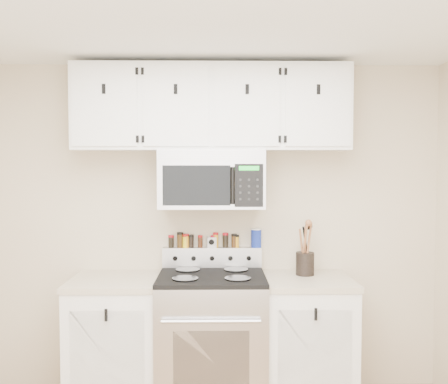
# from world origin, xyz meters

# --- Properties ---
(back_wall) EXTENTS (3.50, 0.01, 2.50)m
(back_wall) POSITION_xyz_m (0.00, 1.75, 1.25)
(back_wall) COLOR #C4B393
(back_wall) RESTS_ON floor
(range) EXTENTS (0.76, 0.65, 1.10)m
(range) POSITION_xyz_m (0.00, 1.43, 0.49)
(range) COLOR #B7B7BA
(range) RESTS_ON floor
(base_cabinet_left) EXTENTS (0.64, 0.62, 0.92)m
(base_cabinet_left) POSITION_xyz_m (-0.69, 1.45, 0.46)
(base_cabinet_left) COLOR white
(base_cabinet_left) RESTS_ON floor
(base_cabinet_right) EXTENTS (0.64, 0.62, 0.92)m
(base_cabinet_right) POSITION_xyz_m (0.69, 1.45, 0.46)
(base_cabinet_right) COLOR white
(base_cabinet_right) RESTS_ON floor
(microwave) EXTENTS (0.76, 0.44, 0.42)m
(microwave) POSITION_xyz_m (0.00, 1.55, 1.63)
(microwave) COLOR #9E9EA3
(microwave) RESTS_ON back_wall
(upper_cabinets) EXTENTS (2.00, 0.35, 0.62)m
(upper_cabinets) POSITION_xyz_m (-0.00, 1.58, 2.15)
(upper_cabinets) COLOR white
(upper_cabinets) RESTS_ON back_wall
(utensil_crock) EXTENTS (0.13, 0.13, 0.39)m
(utensil_crock) POSITION_xyz_m (0.69, 1.54, 1.02)
(utensil_crock) COLOR black
(utensil_crock) RESTS_ON base_cabinet_right
(kitchen_timer) EXTENTS (0.08, 0.07, 0.08)m
(kitchen_timer) POSITION_xyz_m (-0.00, 1.71, 1.14)
(kitchen_timer) COLOR silver
(kitchen_timer) RESTS_ON range
(salt_canister) EXTENTS (0.08, 0.08, 0.15)m
(salt_canister) POSITION_xyz_m (0.34, 1.71, 1.17)
(salt_canister) COLOR #162B99
(salt_canister) RESTS_ON range
(spice_jar_0) EXTENTS (0.04, 0.04, 0.10)m
(spice_jar_0) POSITION_xyz_m (-0.31, 1.71, 1.15)
(spice_jar_0) COLOR black
(spice_jar_0) RESTS_ON range
(spice_jar_1) EXTENTS (0.05, 0.05, 0.12)m
(spice_jar_1) POSITION_xyz_m (-0.25, 1.71, 1.16)
(spice_jar_1) COLOR #422B0F
(spice_jar_1) RESTS_ON range
(spice_jar_2) EXTENTS (0.04, 0.04, 0.10)m
(spice_jar_2) POSITION_xyz_m (-0.21, 1.71, 1.15)
(spice_jar_2) COLOR yellow
(spice_jar_2) RESTS_ON range
(spice_jar_3) EXTENTS (0.04, 0.04, 0.10)m
(spice_jar_3) POSITION_xyz_m (-0.20, 1.71, 1.15)
(spice_jar_3) COLOR orange
(spice_jar_3) RESTS_ON range
(spice_jar_4) EXTENTS (0.04, 0.04, 0.10)m
(spice_jar_4) POSITION_xyz_m (-0.16, 1.71, 1.15)
(spice_jar_4) COLOR black
(spice_jar_4) RESTS_ON range
(spice_jar_5) EXTENTS (0.04, 0.04, 0.09)m
(spice_jar_5) POSITION_xyz_m (-0.09, 1.71, 1.15)
(spice_jar_5) COLOR #401F0F
(spice_jar_5) RESTS_ON range
(spice_jar_6) EXTENTS (0.04, 0.04, 0.09)m
(spice_jar_6) POSITION_xyz_m (0.01, 1.71, 1.15)
(spice_jar_6) COLOR gold
(spice_jar_6) RESTS_ON range
(spice_jar_7) EXTENTS (0.04, 0.04, 0.11)m
(spice_jar_7) POSITION_xyz_m (0.03, 1.71, 1.16)
(spice_jar_7) COLOR gold
(spice_jar_7) RESTS_ON range
(spice_jar_8) EXTENTS (0.04, 0.04, 0.11)m
(spice_jar_8) POSITION_xyz_m (0.10, 1.71, 1.16)
(spice_jar_8) COLOR black
(spice_jar_8) RESTS_ON range
(spice_jar_9) EXTENTS (0.04, 0.04, 0.10)m
(spice_jar_9) POSITION_xyz_m (0.17, 1.71, 1.15)
(spice_jar_9) COLOR #462910
(spice_jar_9) RESTS_ON range
(spice_jar_10) EXTENTS (0.04, 0.04, 0.10)m
(spice_jar_10) POSITION_xyz_m (0.19, 1.71, 1.15)
(spice_jar_10) COLOR gold
(spice_jar_10) RESTS_ON range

